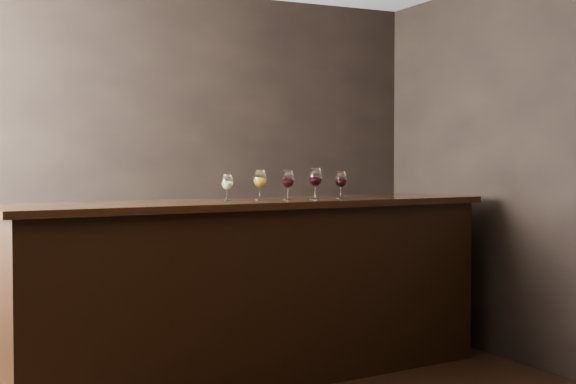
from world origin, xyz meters
name	(u,v)px	position (x,y,z in m)	size (l,w,h in m)	color
room_shell	(171,91)	(-0.23, 0.11, 1.81)	(5.02, 4.52, 2.81)	black
bar_counter	(254,294)	(0.59, 0.98, 0.58)	(3.29, 0.71, 1.15)	black
bar_top	(254,203)	(0.59, 0.98, 1.17)	(3.40, 0.79, 0.04)	black
back_bar_shelf	(116,300)	(-0.08, 2.03, 0.42)	(2.33, 0.40, 0.84)	black
glass_white	(227,183)	(0.41, 0.99, 1.31)	(0.07, 0.07, 0.17)	white
glass_amber	(260,179)	(0.64, 0.99, 1.33)	(0.09, 0.09, 0.20)	white
glass_red_a	(288,180)	(0.85, 1.00, 1.33)	(0.08, 0.08, 0.20)	white
glass_red_b	(315,178)	(1.07, 1.01, 1.34)	(0.09, 0.09, 0.21)	white
glass_red_c	(341,180)	(1.26, 1.00, 1.32)	(0.08, 0.08, 0.19)	white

